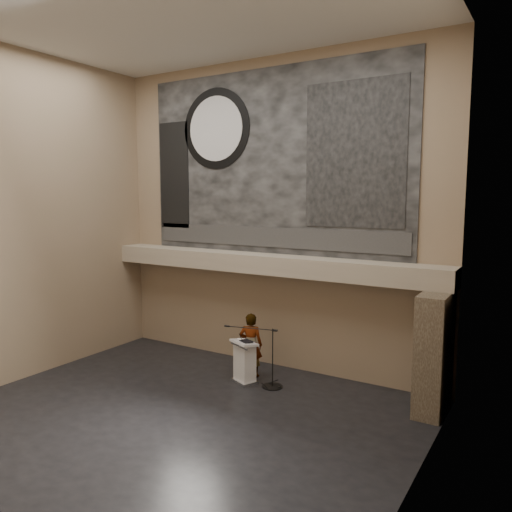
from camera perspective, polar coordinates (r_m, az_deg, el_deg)
The scene contains 20 objects.
floor at distance 11.60m, azimuth -8.69°, elevation -17.64°, with size 10.00×10.00×0.00m, color black.
ceiling at distance 11.15m, azimuth -9.60°, elevation 26.17°, with size 10.00×10.00×0.00m, color silver.
wall_back at distance 13.84m, azimuth 1.73°, elevation 4.67°, with size 10.00×0.02×8.50m, color #897357.
wall_left at distance 14.31m, azimuth -24.56°, elevation 4.11°, with size 0.02×8.00×8.50m, color #897357.
wall_right at distance 8.24m, azimuth 18.39°, elevation 2.63°, with size 0.02×8.00×8.50m, color #897357.
soffit at distance 13.61m, azimuth 0.88°, elevation -0.87°, with size 10.00×0.80×0.50m, color gray.
sprinkler_left at distance 14.48m, azimuth -4.69°, elevation -1.52°, with size 0.04×0.04×0.06m, color #B2893D.
sprinkler_right at distance 12.76m, azimuth 8.14°, elevation -2.75°, with size 0.04×0.04×0.06m, color #B2893D.
banner at distance 13.82m, azimuth 1.69°, elevation 10.68°, with size 8.00×0.05×5.00m, color black.
banner_text_strip at distance 13.81m, azimuth 1.58°, elevation 2.17°, with size 7.76×0.02×0.55m, color #2D2D2D.
banner_clock_rim at distance 14.86m, azimuth -4.60°, elevation 14.29°, with size 2.30×2.30×0.02m, color black.
banner_clock_face at distance 14.84m, azimuth -4.65°, elevation 14.30°, with size 1.84×1.84×0.02m, color silver.
banner_building_print at distance 12.77m, azimuth 11.18°, elevation 11.29°, with size 2.60×0.02×3.60m, color black.
banner_brick_print at distance 15.74m, azimuth -9.33°, elevation 9.07°, with size 1.10×0.02×3.20m, color black.
stone_pier at distance 11.90m, azimuth 19.68°, elevation -10.38°, with size 0.60×1.40×2.70m, color #433729.
lectern at distance 13.09m, azimuth -1.30°, elevation -12.01°, with size 0.81×0.70×1.13m.
binder at distance 12.85m, azimuth -1.13°, elevation -9.73°, with size 0.30×0.24×0.04m, color black.
papers at distance 13.00m, azimuth -1.92°, elevation -9.60°, with size 0.23×0.32×0.01m, color white.
speaker_person at distance 13.44m, azimuth -0.60°, elevation -10.12°, with size 0.63×0.41×1.71m, color white.
mic_stand at distance 12.94m, azimuth 1.69°, elevation -13.75°, with size 1.53×0.56×1.51m.
Camera 1 is at (6.85, -8.01, 4.85)m, focal length 35.00 mm.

